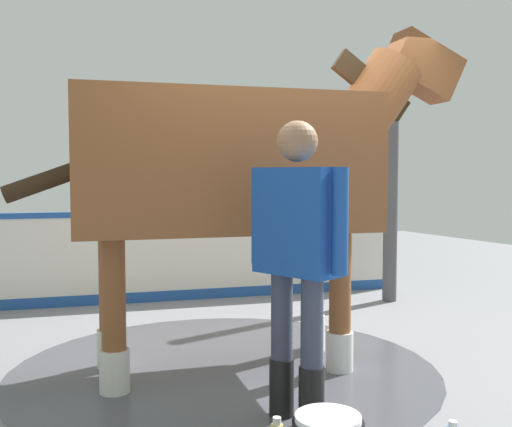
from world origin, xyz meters
TOP-DOWN VIEW (x-y plane):
  - ground_plane at (0.00, 0.00)m, footprint 16.00×16.00m
  - wet_patch at (0.37, 0.02)m, footprint 3.17×3.17m
  - barrier_wall at (-0.08, -2.50)m, footprint 5.37×1.04m
  - roof_post_near at (-2.29, -1.38)m, footprint 0.16×0.16m
  - horse at (0.26, 0.04)m, footprint 3.44×1.34m
  - handler at (0.37, 1.08)m, footprint 0.38×0.66m

SIDE VIEW (x-z plane):
  - ground_plane at x=0.00m, z-range -0.02..0.00m
  - wet_patch at x=0.37m, z-range 0.00..0.00m
  - barrier_wall at x=-0.08m, z-range -0.04..1.00m
  - handler at x=0.37m, z-range 0.15..1.91m
  - roof_post_near at x=-2.29m, z-range 0.00..2.68m
  - horse at x=0.26m, z-range 0.22..2.80m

